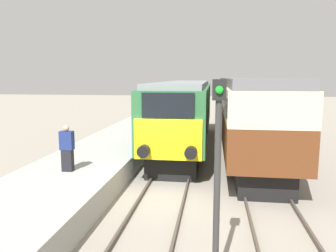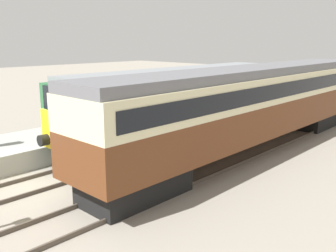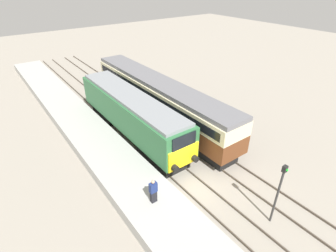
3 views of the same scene
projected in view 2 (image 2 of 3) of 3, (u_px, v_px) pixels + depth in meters
ground_plane at (42, 184)px, 13.60m from camera, size 120.00×120.00×0.00m
platform_left at (142, 124)px, 21.39m from camera, size 3.50×50.00×0.83m
rails_near_track at (143, 152)px, 17.13m from camera, size 1.51×60.00×0.14m
rails_far_track at (201, 170)px, 14.86m from camera, size 1.50×60.00×0.14m
locomotive at (182, 102)px, 18.63m from camera, size 2.70×14.21×3.74m
passenger_carriage at (253, 101)px, 17.01m from camera, size 2.75×18.86×3.94m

